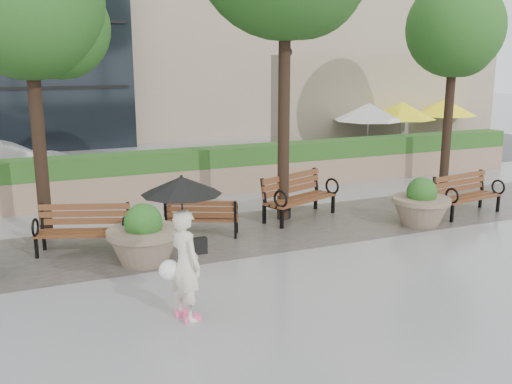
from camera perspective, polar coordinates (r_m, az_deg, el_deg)
name	(u,v)px	position (r m, az deg, el deg)	size (l,w,h in m)	color
ground	(285,282)	(10.21, 2.96, -8.94)	(100.00, 100.00, 0.00)	gray
cobble_strip	(226,235)	(12.80, -3.04, -4.30)	(28.00, 3.20, 0.01)	#383330
hedge_wall	(176,174)	(16.34, -8.01, 1.79)	(24.00, 0.80, 1.35)	#8F745C
cafe_wall	(390,108)	(23.09, 13.24, 8.19)	(10.00, 0.60, 4.00)	tan
cafe_hedge	(413,156)	(21.24, 15.47, 3.45)	(8.00, 0.50, 0.90)	#25541C
asphalt_street	(145,172)	(20.28, -11.01, 1.96)	(40.00, 7.00, 0.00)	black
bench_1	(84,240)	(12.03, -16.84, -4.59)	(1.94, 1.29, 0.97)	brown
bench_2	(202,225)	(12.73, -5.41, -3.27)	(1.70, 1.26, 0.86)	brown
bench_3	(300,206)	(14.07, 4.37, -1.37)	(2.17, 1.49, 1.09)	brown
bench_4	(467,203)	(15.33, 20.34, -1.05)	(1.97, 1.03, 1.01)	brown
planter_left	(144,240)	(11.12, -11.12, -4.78)	(1.41, 1.41, 1.18)	#7F6B56
planter_right	(421,206)	(14.02, 16.16, -1.39)	(1.37, 1.37, 1.15)	#7F6B56
lamppost	(286,145)	(13.78, 3.01, 4.68)	(0.28, 0.28, 4.12)	black
tree_0	(35,10)	(13.01, -21.20, 16.57)	(3.23, 3.10, 6.50)	black
tree_2	(457,33)	(18.86, 19.43, 14.76)	(3.08, 2.92, 6.21)	black
patio_umb_white	(369,112)	(21.03, 11.20, 7.82)	(2.50, 2.50, 2.30)	black
patio_umb_yellow_a	(402,111)	(21.89, 14.39, 7.86)	(2.50, 2.50, 2.30)	black
patio_umb_yellow_b	(444,108)	(23.85, 18.32, 8.00)	(2.50, 2.50, 2.30)	black
car_right	(3,165)	(19.00, -23.97, 2.50)	(1.50, 4.30, 1.42)	silver
pedestrian	(184,234)	(8.46, -7.25, -4.19)	(1.19, 1.19, 2.18)	beige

